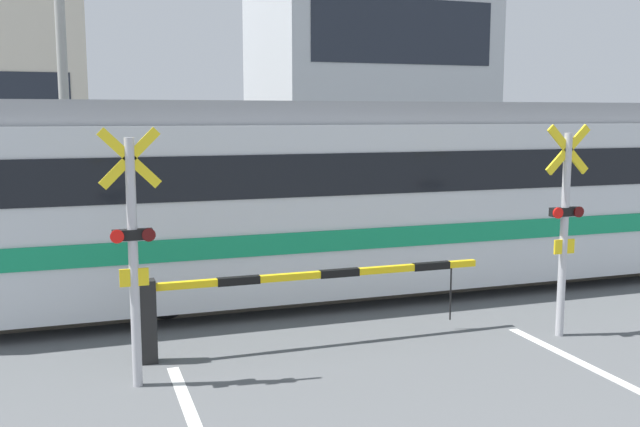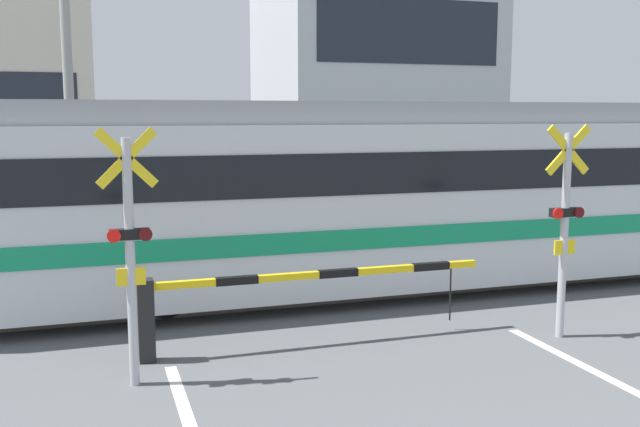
% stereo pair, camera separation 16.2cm
% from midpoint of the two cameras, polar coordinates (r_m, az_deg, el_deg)
% --- Properties ---
extents(rail_track_near, '(50.00, 0.10, 0.08)m').
position_cam_midpoint_polar(rail_track_near, '(11.65, -1.50, -7.18)').
color(rail_track_near, '#6B6051').
rests_on(rail_track_near, ground_plane).
extents(rail_track_far, '(50.00, 0.10, 0.08)m').
position_cam_midpoint_polar(rail_track_far, '(12.98, -3.40, -5.60)').
color(rail_track_far, '#6B6051').
rests_on(rail_track_far, ground_plane).
extents(commuter_train, '(19.36, 2.82, 3.28)m').
position_cam_midpoint_polar(commuter_train, '(13.54, 12.87, 2.14)').
color(commuter_train, silver).
rests_on(commuter_train, ground_plane).
extents(crossing_barrier_near, '(4.71, 0.20, 1.06)m').
position_cam_midpoint_polar(crossing_barrier_near, '(9.35, -5.76, -6.39)').
color(crossing_barrier_near, black).
rests_on(crossing_barrier_near, ground_plane).
extents(crossing_barrier_far, '(4.71, 0.20, 1.06)m').
position_cam_midpoint_polar(crossing_barrier_far, '(15.28, -0.87, -0.74)').
color(crossing_barrier_far, black).
rests_on(crossing_barrier_far, ground_plane).
extents(crossing_signal_left, '(0.68, 0.15, 2.94)m').
position_cam_midpoint_polar(crossing_signal_left, '(8.22, -15.29, -2.57)').
color(crossing_signal_left, '#B2B2B7').
rests_on(crossing_signal_left, ground_plane).
extents(crossing_signal_right, '(0.68, 0.15, 2.94)m').
position_cam_midpoint_polar(crossing_signal_right, '(10.31, 18.56, -0.61)').
color(crossing_signal_right, '#B2B2B7').
rests_on(crossing_signal_right, ground_plane).
extents(pedestrian, '(0.38, 0.22, 1.57)m').
position_cam_midpoint_polar(pedestrian, '(18.43, -11.92, 0.99)').
color(pedestrian, '#33384C').
rests_on(pedestrian, ground_plane).
extents(building_right_of_street, '(7.61, 6.80, 10.43)m').
position_cam_midpoint_polar(building_right_of_street, '(27.03, 3.38, 12.50)').
color(building_right_of_street, '#B2B7BC').
rests_on(building_right_of_street, ground_plane).
extents(utility_pole_streetside, '(0.22, 0.22, 8.80)m').
position_cam_midpoint_polar(utility_pole_streetside, '(16.91, -20.22, 11.96)').
color(utility_pole_streetside, gray).
rests_on(utility_pole_streetside, ground_plane).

